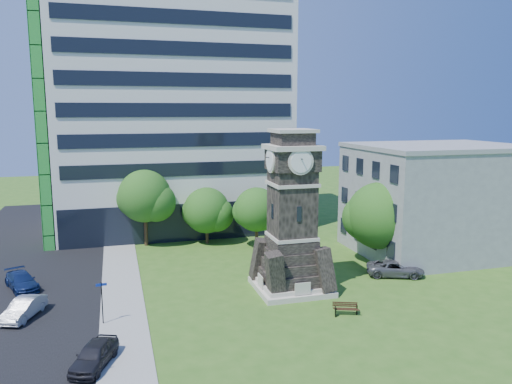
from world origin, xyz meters
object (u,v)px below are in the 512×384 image
object	(u,v)px
car_street_mid	(24,309)
car_east_lot	(395,268)
car_street_north	(22,281)
clock_tower	(292,222)
car_street_south	(94,355)
park_bench	(346,308)
street_sign	(102,298)

from	to	relation	value
car_street_mid	car_east_lot	world-z (taller)	car_east_lot
car_street_north	clock_tower	bearing A→B (deg)	-39.04
car_street_mid	car_east_lot	size ratio (longest dim) A/B	0.84
car_street_south	car_east_lot	world-z (taller)	car_street_south
car_east_lot	park_bench	world-z (taller)	car_east_lot
car_street_south	car_street_north	bearing A→B (deg)	134.34
clock_tower	car_street_south	xyz separation A→B (m)	(-14.11, -8.12, -4.62)
car_street_mid	car_street_south	bearing A→B (deg)	-38.63
clock_tower	car_street_mid	xyz separation A→B (m)	(-18.81, -0.16, -4.64)
car_street_south	street_sign	distance (m)	5.59
car_street_south	clock_tower	bearing A→B (deg)	51.72
car_street_south	street_sign	bearing A→B (deg)	108.18
car_street_mid	car_street_north	world-z (taller)	car_street_mid
car_street_south	street_sign	world-z (taller)	street_sign
clock_tower	car_street_mid	distance (m)	19.37
clock_tower	car_east_lot	xyz separation A→B (m)	(9.37, 0.56, -4.64)
car_street_mid	car_street_north	distance (m)	6.01
car_street_north	street_sign	xyz separation A→B (m)	(6.10, -8.41, 1.14)
car_street_north	park_bench	xyz separation A→B (m)	(21.76, -11.32, -0.17)
car_street_north	street_sign	distance (m)	10.45
park_bench	car_street_mid	bearing A→B (deg)	-174.07
car_east_lot	park_bench	size ratio (longest dim) A/B	2.78
street_sign	park_bench	bearing A→B (deg)	-15.88
clock_tower	car_street_south	size ratio (longest dim) A/B	3.15
park_bench	street_sign	xyz separation A→B (m)	(-15.65, 2.91, 1.31)
car_street_south	car_street_north	xyz separation A→B (m)	(-5.76, 13.88, -0.04)
clock_tower	car_street_south	world-z (taller)	clock_tower
clock_tower	car_street_mid	size ratio (longest dim) A/B	3.15
car_street_north	car_east_lot	xyz separation A→B (m)	(29.24, -5.19, 0.02)
park_bench	car_street_south	bearing A→B (deg)	-150.36
car_east_lot	street_sign	distance (m)	23.39
car_street_mid	street_sign	distance (m)	5.74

